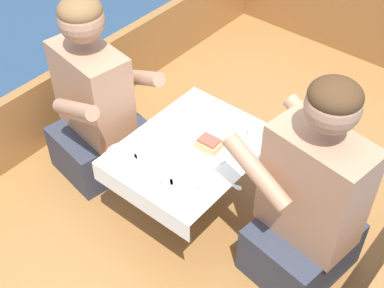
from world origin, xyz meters
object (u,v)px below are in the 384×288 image
object	(u,v)px
person_starboard	(309,204)
person_port	(95,106)
coffee_cup_port	(191,178)
coffee_cup_starboard	(151,174)
sandwich	(209,144)
tin_can	(158,132)
coffee_cup_center	(256,132)

from	to	relation	value
person_starboard	person_port	bearing A→B (deg)	13.60
person_port	coffee_cup_port	xyz separation A→B (m)	(0.71, -0.11, 0.05)
coffee_cup_port	coffee_cup_starboard	world-z (taller)	coffee_cup_starboard
sandwich	coffee_cup_port	bearing A→B (deg)	-71.84
person_starboard	coffee_cup_starboard	bearing A→B (deg)	36.71
person_starboard	tin_can	bearing A→B (deg)	15.56
person_starboard	coffee_cup_starboard	xyz separation A→B (m)	(-0.58, -0.32, 0.04)
sandwich	coffee_cup_center	distance (m)	0.23
sandwich	person_starboard	bearing A→B (deg)	1.18
person_port	person_starboard	size ratio (longest dim) A/B	0.96
person_starboard	coffee_cup_starboard	size ratio (longest dim) A/B	9.72
person_port	coffee_cup_starboard	bearing A→B (deg)	-10.73
person_starboard	coffee_cup_starboard	distance (m)	0.66
coffee_cup_port	coffee_cup_center	distance (m)	0.41
coffee_cup_port	coffee_cup_center	bearing A→B (deg)	83.52
coffee_cup_starboard	person_starboard	bearing A→B (deg)	28.55
coffee_cup_center	sandwich	bearing A→B (deg)	-120.67
sandwich	coffee_cup_port	xyz separation A→B (m)	(0.07, -0.21, -0.00)
sandwich	tin_can	xyz separation A→B (m)	(-0.23, -0.09, -0.00)
person_port	tin_can	world-z (taller)	person_port
person_port	person_starboard	xyz separation A→B (m)	(1.15, 0.11, 0.01)
coffee_cup_starboard	tin_can	xyz separation A→B (m)	(-0.16, 0.22, -0.01)
tin_can	coffee_cup_starboard	bearing A→B (deg)	-53.65
person_port	coffee_cup_starboard	world-z (taller)	person_port
coffee_cup_center	tin_can	world-z (taller)	coffee_cup_center
sandwich	coffee_cup_port	world-z (taller)	same
coffee_cup_starboard	coffee_cup_center	xyz separation A→B (m)	(0.19, 0.50, -0.00)
person_port	sandwich	xyz separation A→B (m)	(0.64, 0.10, 0.05)
coffee_cup_port	person_port	bearing A→B (deg)	170.89
tin_can	coffee_cup_port	bearing A→B (deg)	-23.06
coffee_cup_starboard	coffee_cup_center	size ratio (longest dim) A/B	1.10
coffee_cup_port	coffee_cup_starboard	size ratio (longest dim) A/B	0.89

